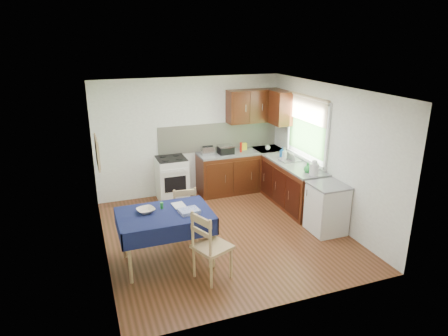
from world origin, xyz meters
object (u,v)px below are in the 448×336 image
object	(u,v)px
toaster	(208,151)
sandwich_press	(226,149)
dish_rack	(290,160)
chair_far	(184,211)
chair_near	(209,244)
kettle	(314,168)
dining_table	(165,219)

from	to	relation	value
toaster	sandwich_press	xyz separation A→B (m)	(0.39, -0.02, -0.00)
toaster	dish_rack	bearing A→B (deg)	-16.78
chair_far	chair_near	xyz separation A→B (m)	(0.02, -1.31, 0.05)
chair_near	kettle	xyz separation A→B (m)	(2.37, 1.14, 0.48)
chair_far	sandwich_press	distance (m)	2.22
chair_near	dining_table	bearing A→B (deg)	14.50
dining_table	dish_rack	bearing A→B (deg)	33.08
chair_near	dish_rack	xyz separation A→B (m)	(2.39, 2.05, 0.37)
chair_near	toaster	size ratio (longest dim) A/B	3.88
sandwich_press	dish_rack	size ratio (longest dim) A/B	0.81
dish_rack	kettle	world-z (taller)	kettle
chair_far	sandwich_press	xyz separation A→B (m)	(1.37, 1.67, 0.49)
chair_far	dish_rack	world-z (taller)	dish_rack
chair_far	toaster	world-z (taller)	toaster
dish_rack	kettle	distance (m)	0.91
dining_table	dish_rack	size ratio (longest dim) A/B	3.53
chair_far	chair_near	bearing A→B (deg)	94.76
chair_near	kettle	world-z (taller)	kettle
sandwich_press	dish_rack	xyz separation A→B (m)	(1.04, -0.93, -0.07)
dining_table	chair_near	size ratio (longest dim) A/B	1.32
toaster	sandwich_press	world-z (taller)	toaster
chair_far	dish_rack	distance (m)	2.56
sandwich_press	kettle	xyz separation A→B (m)	(1.02, -1.84, 0.04)
dining_table	sandwich_press	bearing A→B (deg)	58.83
dining_table	chair_near	world-z (taller)	chair_near
dining_table	chair_far	bearing A→B (deg)	62.34
chair_near	dish_rack	bearing A→B (deg)	-71.87
sandwich_press	kettle	world-z (taller)	kettle
chair_near	toaster	world-z (taller)	toaster
chair_far	dish_rack	size ratio (longest dim) A/B	2.44
toaster	dish_rack	size ratio (longest dim) A/B	0.69
chair_near	toaster	bearing A→B (deg)	-40.22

